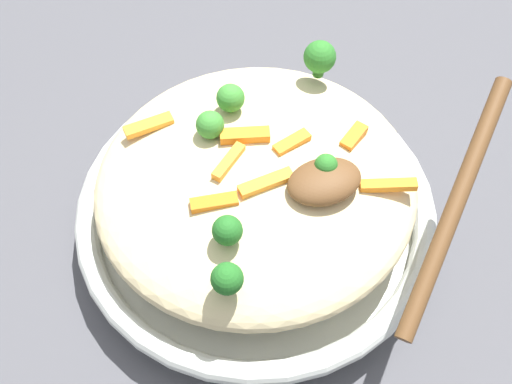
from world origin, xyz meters
TOP-DOWN VIEW (x-y plane):
  - ground_plane at (0.00, 0.00)m, footprint 2.40×2.40m
  - serving_bowl at (0.00, 0.00)m, footprint 0.30×0.30m
  - pasta_mound at (0.00, 0.00)m, footprint 0.25×0.25m
  - carrot_piece_0 at (0.00, 0.02)m, footprint 0.04×0.01m
  - carrot_piece_1 at (-0.08, -0.00)m, footprint 0.03×0.02m
  - carrot_piece_2 at (-0.00, -0.02)m, footprint 0.04×0.02m
  - carrot_piece_3 at (0.04, 0.02)m, footprint 0.04×0.02m
  - carrot_piece_4 at (-0.03, -0.01)m, footprint 0.03×0.02m
  - carrot_piece_5 at (0.07, -0.07)m, footprint 0.04×0.01m
  - carrot_piece_6 at (0.02, -0.01)m, footprint 0.03×0.03m
  - carrot_piece_7 at (-0.09, 0.05)m, footprint 0.04×0.02m
  - broccoli_floret_0 at (0.02, -0.04)m, footprint 0.02×0.02m
  - broccoli_floret_1 at (-0.04, 0.03)m, footprint 0.02×0.02m
  - broccoli_floret_2 at (-0.00, -0.06)m, footprint 0.02×0.02m
  - broccoli_floret_3 at (0.05, 0.09)m, footprint 0.02×0.02m
  - broccoli_floret_4 at (0.04, 0.05)m, footprint 0.02×0.02m
  - broccoli_floret_5 at (-0.08, -0.07)m, footprint 0.03×0.03m
  - serving_spoon at (-0.07, 0.06)m, footprint 0.16×0.15m

SIDE VIEW (x-z plane):
  - ground_plane at x=0.00m, z-range 0.00..0.00m
  - serving_bowl at x=0.00m, z-range 0.00..0.04m
  - pasta_mound at x=0.00m, z-range 0.04..0.10m
  - carrot_piece_5 at x=0.07m, z-range 0.09..0.10m
  - carrot_piece_7 at x=-0.09m, z-range 0.09..0.10m
  - carrot_piece_1 at x=-0.08m, z-range 0.09..0.10m
  - carrot_piece_3 at x=0.04m, z-range 0.10..0.10m
  - carrot_piece_4 at x=-0.03m, z-range 0.10..0.10m
  - carrot_piece_0 at x=0.00m, z-range 0.10..0.10m
  - carrot_piece_6 at x=0.02m, z-range 0.10..0.11m
  - carrot_piece_2 at x=0.00m, z-range 0.10..0.11m
  - broccoli_floret_3 at x=0.05m, z-range 0.09..0.12m
  - broccoli_floret_0 at x=0.02m, z-range 0.10..0.12m
  - broccoli_floret_4 at x=0.04m, z-range 0.09..0.12m
  - broccoli_floret_2 at x=0.00m, z-range 0.10..0.12m
  - broccoli_floret_1 at x=-0.04m, z-range 0.10..0.12m
  - broccoli_floret_5 at x=-0.08m, z-range 0.09..0.13m
  - serving_spoon at x=-0.07m, z-range 0.08..0.15m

